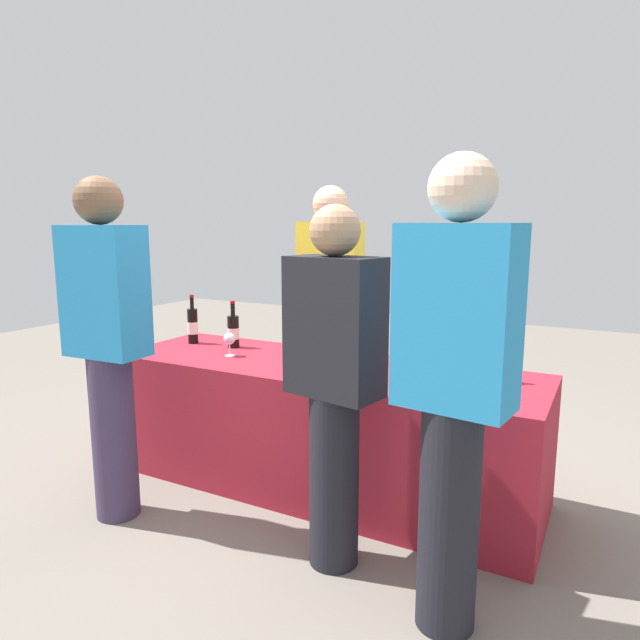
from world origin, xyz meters
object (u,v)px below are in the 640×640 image
(wine_bottle_3, at_px, (321,339))
(wine_glass_3, at_px, (398,360))
(guest_1, at_px, (334,378))
(wine_bottle_2, at_px, (292,337))
(wine_bottle_4, at_px, (356,341))
(guest_2, at_px, (454,383))
(server_pouring, at_px, (330,306))
(wine_bottle_1, at_px, (233,331))
(wine_bottle_0, at_px, (193,325))
(guest_0, at_px, (107,338))
(wine_glass_1, at_px, (309,347))
(wine_bottle_5, at_px, (406,350))
(wine_bottle_6, at_px, (488,357))
(wine_glass_2, at_px, (329,352))
(wine_glass_0, at_px, (229,340))

(wine_bottle_3, distance_m, wine_glass_3, 0.59)
(wine_bottle_3, xyz_separation_m, guest_1, (0.46, -0.74, 0.01))
(wine_bottle_2, height_order, guest_1, guest_1)
(wine_bottle_4, height_order, guest_2, guest_2)
(server_pouring, bearing_deg, wine_bottle_1, 44.30)
(wine_bottle_0, relative_size, guest_2, 0.18)
(wine_bottle_1, relative_size, wine_bottle_2, 0.94)
(wine_bottle_3, xyz_separation_m, guest_0, (-0.72, -0.90, 0.10))
(wine_glass_1, bearing_deg, guest_0, -137.39)
(server_pouring, bearing_deg, wine_bottle_2, 86.00)
(wine_bottle_1, distance_m, guest_2, 1.87)
(wine_bottle_4, relative_size, guest_2, 0.19)
(wine_glass_3, xyz_separation_m, guest_1, (-0.09, -0.52, 0.03))
(wine_bottle_1, xyz_separation_m, wine_bottle_5, (1.15, -0.03, 0.01))
(wine_bottle_6, distance_m, guest_2, 0.88)
(wine_bottle_5, bearing_deg, wine_bottle_0, 179.78)
(wine_bottle_4, distance_m, server_pouring, 0.65)
(wine_bottle_0, height_order, wine_glass_2, wine_bottle_0)
(wine_bottle_3, distance_m, wine_bottle_5, 0.52)
(wine_bottle_4, relative_size, wine_glass_0, 2.35)
(wine_bottle_6, distance_m, wine_glass_0, 1.46)
(wine_glass_3, bearing_deg, wine_bottle_2, 164.46)
(wine_bottle_0, bearing_deg, wine_bottle_4, 2.13)
(wine_glass_2, distance_m, guest_0, 1.12)
(guest_2, bearing_deg, server_pouring, 138.34)
(wine_bottle_4, bearing_deg, wine_bottle_2, -174.29)
(wine_bottle_1, bearing_deg, wine_bottle_3, -0.80)
(wine_bottle_2, relative_size, server_pouring, 0.18)
(wine_bottle_3, relative_size, wine_glass_2, 2.22)
(wine_bottle_6, bearing_deg, wine_glass_3, -154.69)
(wine_bottle_3, xyz_separation_m, wine_glass_0, (-0.50, -0.19, -0.02))
(wine_bottle_6, relative_size, guest_1, 0.22)
(wine_bottle_3, bearing_deg, wine_glass_3, -21.42)
(wine_bottle_1, height_order, wine_bottle_5, wine_bottle_5)
(wine_glass_0, xyz_separation_m, wine_glass_1, (0.54, -0.01, 0.01))
(wine_bottle_1, height_order, guest_1, guest_1)
(wine_bottle_1, xyz_separation_m, guest_2, (1.63, -0.90, 0.12))
(wine_bottle_5, bearing_deg, wine_bottle_1, 178.55)
(guest_2, bearing_deg, wine_bottle_3, 146.21)
(guest_0, bearing_deg, wine_bottle_3, 48.46)
(wine_glass_1, relative_size, wine_glass_2, 1.06)
(wine_bottle_2, height_order, wine_glass_2, wine_bottle_2)
(guest_2, bearing_deg, wine_bottle_0, 163.46)
(wine_bottle_5, bearing_deg, guest_1, -95.09)
(wine_bottle_0, height_order, wine_glass_3, wine_bottle_0)
(wine_bottle_1, distance_m, wine_bottle_6, 1.58)
(wine_bottle_4, distance_m, wine_glass_2, 0.25)
(wine_bottle_3, xyz_separation_m, wine_bottle_6, (0.95, -0.03, 0.01))
(wine_bottle_2, bearing_deg, wine_bottle_4, 5.71)
(wine_bottle_4, bearing_deg, wine_bottle_1, -178.69)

